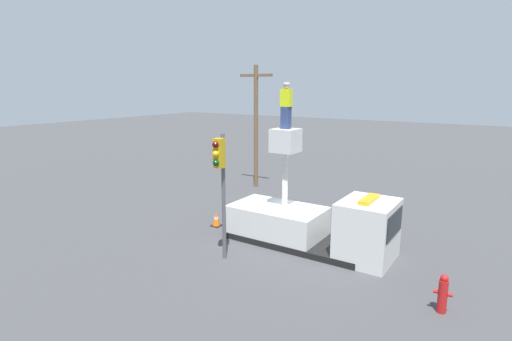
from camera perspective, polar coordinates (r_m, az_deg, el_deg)
ground_plane at (r=16.20m, az=5.87°, el=-10.27°), size 120.00×120.00×0.00m
bucket_truck at (r=15.64m, az=7.85°, el=-7.65°), size 6.49×2.26×4.51m
worker at (r=15.30m, az=4.33°, el=9.23°), size 0.40×0.26×1.75m
traffic_light_pole at (r=13.77m, az=-5.09°, el=-0.20°), size 0.34×0.57×4.54m
fire_hydrant at (r=12.49m, az=25.13°, el=-15.67°), size 0.49×0.25×1.12m
traffic_cone_rear at (r=17.97m, az=-5.69°, el=-6.94°), size 0.43×0.43×0.66m
utility_pole at (r=24.25m, az=-0.01°, el=6.91°), size 2.20×0.26×7.35m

